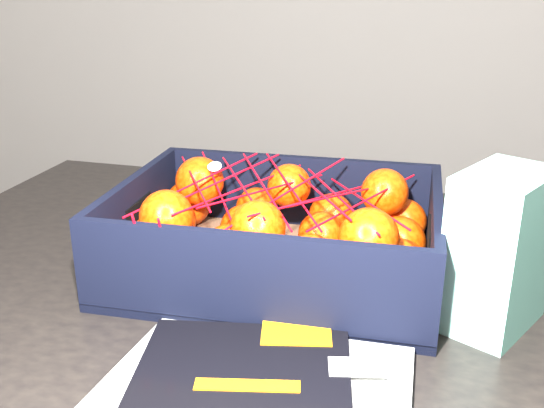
# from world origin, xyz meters

# --- Properties ---
(table) EXTENTS (1.24, 0.86, 0.75)m
(table) POSITION_xyz_m (0.21, 0.16, 0.65)
(table) COLOR black
(table) RESTS_ON ground
(produce_crate) EXTENTS (0.41, 0.31, 0.12)m
(produce_crate) POSITION_xyz_m (0.18, 0.17, 0.79)
(produce_crate) COLOR brown
(produce_crate) RESTS_ON table
(clementine_heap) EXTENTS (0.40, 0.29, 0.12)m
(clementine_heap) POSITION_xyz_m (0.18, 0.17, 0.81)
(clementine_heap) COLOR #E33604
(clementine_heap) RESTS_ON produce_crate
(mesh_net) EXTENTS (0.34, 0.28, 0.09)m
(mesh_net) POSITION_xyz_m (0.17, 0.16, 0.87)
(mesh_net) COLOR red
(mesh_net) RESTS_ON clementine_heap
(retail_carton) EXTENTS (0.13, 0.15, 0.18)m
(retail_carton) POSITION_xyz_m (0.44, 0.10, 0.84)
(retail_carton) COLOR white
(retail_carton) RESTS_ON table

